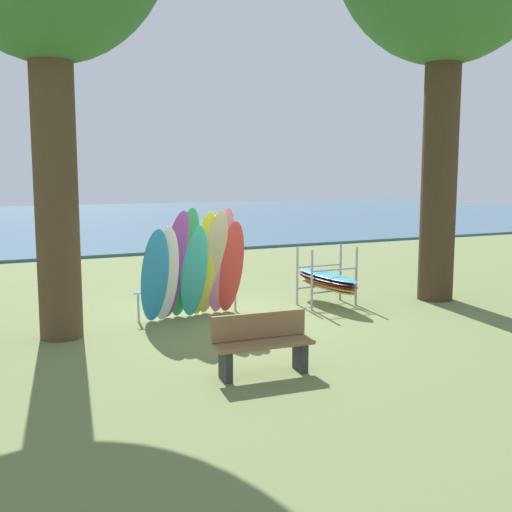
# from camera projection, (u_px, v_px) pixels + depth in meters

# --- Properties ---
(ground_plane) EXTENTS (80.00, 80.00, 0.00)m
(ground_plane) POSITION_uv_depth(u_px,v_px,m) (233.00, 321.00, 11.78)
(ground_plane) COLOR olive
(lake_water) EXTENTS (80.00, 36.00, 0.10)m
(lake_water) POSITION_uv_depth(u_px,v_px,m) (40.00, 221.00, 36.91)
(lake_water) COLOR #38607A
(lake_water) RESTS_ON ground
(leaning_board_pile) EXTENTS (2.19, 1.00, 2.19)m
(leaning_board_pile) POSITION_uv_depth(u_px,v_px,m) (194.00, 268.00, 11.80)
(leaning_board_pile) COLOR #2D8ED1
(leaning_board_pile) RESTS_ON ground
(board_storage_rack) EXTENTS (1.15, 2.13, 1.25)m
(board_storage_rack) POSITION_uv_depth(u_px,v_px,m) (327.00, 281.00, 13.21)
(board_storage_rack) COLOR #9EA0A5
(board_storage_rack) RESTS_ON ground
(park_bench) EXTENTS (1.43, 0.51, 0.85)m
(park_bench) POSITION_uv_depth(u_px,v_px,m) (262.00, 343.00, 8.60)
(park_bench) COLOR #2D2D33
(park_bench) RESTS_ON ground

